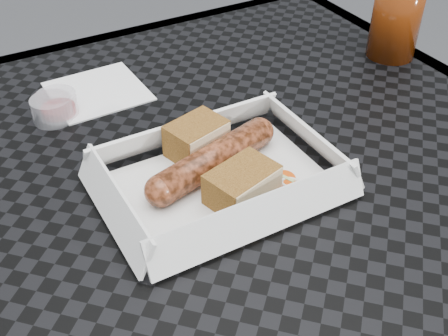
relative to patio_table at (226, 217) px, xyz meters
name	(u,v)px	position (x,y,z in m)	size (l,w,h in m)	color
patio_table	(226,217)	(0.00, 0.00, 0.00)	(0.80, 0.80, 0.74)	black
food_tray	(219,183)	(-0.02, -0.02, 0.08)	(0.22, 0.15, 0.00)	white
bratwurst	(213,159)	(-0.02, 0.00, 0.10)	(0.18, 0.07, 0.03)	brown
bread_near	(196,138)	(-0.02, 0.04, 0.10)	(0.06, 0.05, 0.04)	brown
bread_far	(242,185)	(-0.01, -0.06, 0.10)	(0.07, 0.05, 0.04)	brown
veg_garnish	(281,186)	(0.03, -0.06, 0.08)	(0.03, 0.03, 0.00)	#D54609
napkin	(98,91)	(-0.07, 0.23, 0.08)	(0.12, 0.12, 0.00)	white
condiment_cup_sauce	(57,104)	(-0.13, 0.20, 0.09)	(0.05, 0.05, 0.03)	maroon
condiment_cup_empty	(52,109)	(-0.14, 0.19, 0.09)	(0.05, 0.05, 0.03)	silver
drink_glass	(397,14)	(0.35, 0.12, 0.14)	(0.07, 0.07, 0.13)	#582007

